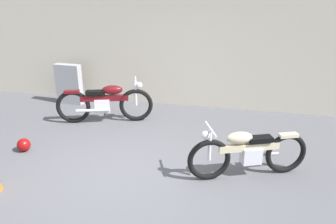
% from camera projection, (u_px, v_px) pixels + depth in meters
% --- Properties ---
extents(ground_plane, '(40.00, 40.00, 0.00)m').
position_uv_depth(ground_plane, '(121.00, 174.00, 5.35)').
color(ground_plane, '#56565B').
extents(building_wall, '(18.00, 0.30, 3.45)m').
position_uv_depth(building_wall, '(170.00, 35.00, 8.03)').
color(building_wall, beige).
rests_on(building_wall, ground_plane).
extents(stone_marker, '(0.68, 0.24, 1.02)m').
position_uv_depth(stone_marker, '(69.00, 84.00, 8.38)').
color(stone_marker, '#9E9EA3').
rests_on(stone_marker, ground_plane).
extents(helmet, '(0.24, 0.24, 0.24)m').
position_uv_depth(helmet, '(24.00, 145.00, 6.05)').
color(helmet, maroon).
rests_on(helmet, ground_plane).
extents(motorcycle_maroon, '(2.05, 0.87, 0.95)m').
position_uv_depth(motorcycle_maroon, '(105.00, 102.00, 7.24)').
color(motorcycle_maroon, black).
rests_on(motorcycle_maroon, ground_plane).
extents(motorcycle_cream, '(1.85, 0.91, 0.88)m').
position_uv_depth(motorcycle_cream, '(248.00, 152.00, 5.15)').
color(motorcycle_cream, black).
rests_on(motorcycle_cream, ground_plane).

